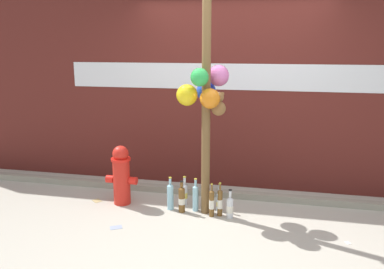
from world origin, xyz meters
name	(u,v)px	position (x,y,z in m)	size (l,w,h in m)	color
ground_plane	(215,227)	(0.00, 0.00, 0.00)	(14.00, 14.00, 0.00)	#ADA899
building_wall	(233,74)	(0.00, 1.41, 1.54)	(10.00, 0.21, 3.09)	#561E19
curb_strip	(226,194)	(0.00, 0.90, 0.04)	(8.00, 0.12, 0.08)	gray
memorial_post	(206,73)	(-0.18, 0.38, 1.62)	(0.65, 0.54, 3.02)	brown
fire_hydrant	(121,175)	(-1.23, 0.41, 0.37)	(0.39, 0.24, 0.74)	red
bottle_0	(196,197)	(-0.30, 0.39, 0.17)	(0.07, 0.07, 0.40)	#93CCE0
bottle_1	(182,199)	(-0.45, 0.31, 0.16)	(0.08, 0.08, 0.38)	brown
bottle_2	(230,207)	(0.13, 0.28, 0.13)	(0.08, 0.08, 0.34)	silver
bottle_3	(170,196)	(-0.60, 0.36, 0.17)	(0.08, 0.08, 0.40)	#93CCE0
bottle_4	(219,201)	(-0.02, 0.44, 0.12)	(0.07, 0.07, 0.34)	#B2DBEA
bottle_5	(212,203)	(-0.08, 0.27, 0.16)	(0.06, 0.06, 0.39)	brown
bottle_6	(185,194)	(-0.46, 0.53, 0.14)	(0.07, 0.07, 0.37)	silver
bottle_7	(220,202)	(0.01, 0.30, 0.16)	(0.06, 0.06, 0.40)	brown
litter_0	(97,201)	(-1.57, 0.41, 0.00)	(0.09, 0.12, 0.01)	tan
litter_1	(116,227)	(-1.04, -0.24, 0.00)	(0.13, 0.09, 0.01)	#8C99B2
litter_2	(348,243)	(1.35, -0.07, 0.00)	(0.06, 0.05, 0.01)	silver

